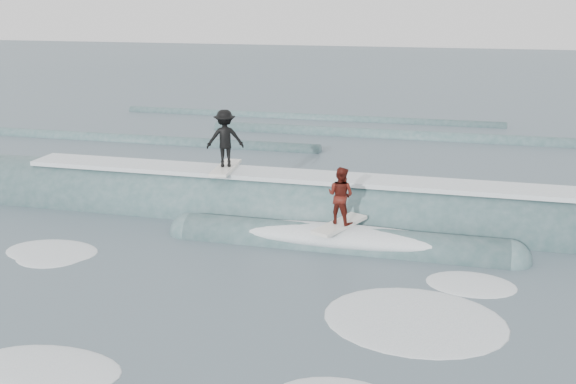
# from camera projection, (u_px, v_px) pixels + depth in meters

# --- Properties ---
(ground) EXTENTS (160.00, 160.00, 0.00)m
(ground) POSITION_uv_depth(u_px,v_px,m) (247.00, 283.00, 15.61)
(ground) COLOR #425561
(ground) RESTS_ON ground
(breaking_wave) EXTENTS (24.38, 4.11, 2.66)m
(breaking_wave) POSITION_uv_depth(u_px,v_px,m) (300.00, 218.00, 20.09)
(breaking_wave) COLOR #325355
(breaking_wave) RESTS_ON ground
(surfer_black) EXTENTS (1.34, 2.04, 1.92)m
(surfer_black) POSITION_uv_depth(u_px,v_px,m) (225.00, 140.00, 20.23)
(surfer_black) COLOR white
(surfer_black) RESTS_ON ground
(surfer_red) EXTENTS (1.32, 2.05, 1.70)m
(surfer_red) POSITION_uv_depth(u_px,v_px,m) (340.00, 199.00, 17.52)
(surfer_red) COLOR silver
(surfer_red) RESTS_ON ground
(whitewater) EXTENTS (13.45, 7.32, 0.10)m
(whitewater) POSITION_uv_depth(u_px,v_px,m) (265.00, 307.00, 14.37)
(whitewater) COLOR white
(whitewater) RESTS_ON ground
(far_swells) EXTENTS (37.61, 8.65, 0.80)m
(far_swells) POSITION_uv_depth(u_px,v_px,m) (291.00, 134.00, 32.74)
(far_swells) COLOR #325355
(far_swells) RESTS_ON ground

